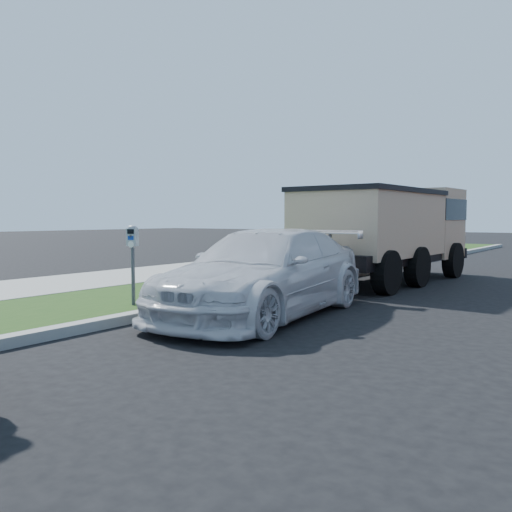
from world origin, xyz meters
The scene contains 5 objects.
ground centered at (0.00, 0.00, 0.00)m, with size 120.00×120.00×0.00m, color black.
streetside centered at (-5.57, 2.00, 0.07)m, with size 6.12×50.00×0.15m.
parking_meter centered at (-3.24, -0.11, 1.14)m, with size 0.22×0.18×1.39m.
white_wagon centered at (-1.20, 1.00, 0.73)m, with size 2.05×5.03×1.46m, color silver.
dump_truck centered at (-1.45, 7.09, 1.39)m, with size 2.77×6.40×2.46m.
Camera 1 is at (3.92, -6.51, 1.64)m, focal length 38.00 mm.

